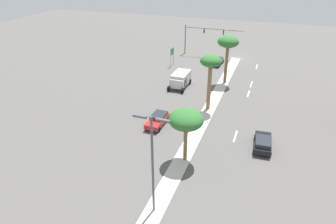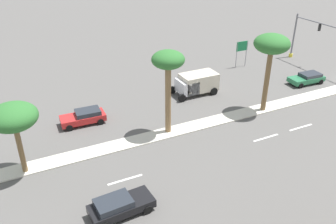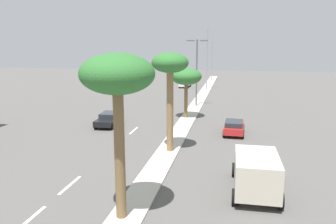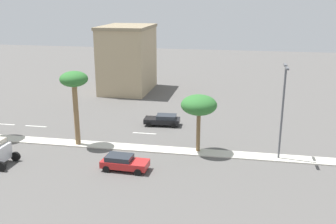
{
  "view_description": "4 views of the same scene",
  "coord_description": "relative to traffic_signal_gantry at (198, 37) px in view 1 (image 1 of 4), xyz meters",
  "views": [
    {
      "loc": [
        -7.64,
        64.29,
        19.59
      ],
      "look_at": [
        3.41,
        33.74,
        2.83
      ],
      "focal_mm": 32.35,
      "sensor_mm": 36.0,
      "label": 1
    },
    {
      "loc": [
        -25.42,
        38.39,
        17.27
      ],
      "look_at": [
        0.13,
        25.84,
        2.18
      ],
      "focal_mm": 37.79,
      "sensor_mm": 36.0,
      "label": 2
    },
    {
      "loc": [
        4.95,
        0.32,
        8.51
      ],
      "look_at": [
        0.09,
        25.52,
        3.35
      ],
      "focal_mm": 35.67,
      "sensor_mm": 36.0,
      "label": 3
    },
    {
      "loc": [
        36.76,
        42.53,
        15.27
      ],
      "look_at": [
        -1.42,
        35.26,
        3.72
      ],
      "focal_mm": 41.77,
      "sensor_mm": 36.0,
      "label": 4
    }
  ],
  "objects": [
    {
      "name": "palm_tree_center",
      "position": [
        -8.88,
        38.6,
        0.95
      ],
      "size": [
        3.6,
        3.6,
        5.84
      ],
      "color": "brown",
      "rests_on": "median_curb"
    },
    {
      "name": "lane_stripe_left",
      "position": [
        -13.27,
        31.87,
        -3.95
      ],
      "size": [
        0.2,
        2.8,
        0.01
      ],
      "primitive_type": "cube",
      "color": "silver",
      "rests_on": "ground"
    },
    {
      "name": "median_curb",
      "position": [
        -8.59,
        46.49,
        -3.89
      ],
      "size": [
        1.8,
        92.96,
        0.12
      ],
      "primitive_type": "cube",
      "color": "beige",
      "rests_on": "ground"
    },
    {
      "name": "sedan_black_trailing",
      "position": [
        -16.54,
        33.42,
        -3.22
      ],
      "size": [
        2.17,
        4.43,
        1.36
      ],
      "color": "black",
      "rests_on": "ground"
    },
    {
      "name": "directional_road_sign",
      "position": [
        2.79,
        9.24,
        -1.33
      ],
      "size": [
        0.1,
        1.77,
        3.59
      ],
      "color": "gray",
      "rests_on": "ground"
    },
    {
      "name": "lane_stripe_far",
      "position": [
        -13.27,
        18.19,
        -3.95
      ],
      "size": [
        0.2,
        2.8,
        0.01
      ],
      "primitive_type": "cube",
      "color": "silver",
      "rests_on": "ground"
    },
    {
      "name": "lane_stripe_outboard",
      "position": [
        -13.27,
        4.01,
        -3.95
      ],
      "size": [
        0.2,
        2.8,
        0.01
      ],
      "primitive_type": "cube",
      "color": "silver",
      "rests_on": "ground"
    },
    {
      "name": "ground_plane",
      "position": [
        -8.59,
        36.16,
        -3.95
      ],
      "size": [
        160.0,
        160.0,
        0.0
      ],
      "primitive_type": "plane",
      "color": "#565451"
    },
    {
      "name": "sedan_green_near",
      "position": [
        -5.5,
        5.39,
        -3.25
      ],
      "size": [
        2.24,
        4.5,
        1.27
      ],
      "color": "#287047",
      "rests_on": "ground"
    },
    {
      "name": "sedan_red_right",
      "position": [
        -3.29,
        32.43,
        -3.2
      ],
      "size": [
        2.1,
        4.34,
        1.38
      ],
      "color": "red",
      "rests_on": "ground"
    },
    {
      "name": "palm_tree_outboard",
      "position": [
        -8.39,
        25.8,
        2.76
      ],
      "size": [
        2.88,
        2.88,
        7.86
      ],
      "color": "olive",
      "rests_on": "median_curb"
    },
    {
      "name": "traffic_signal_gantry",
      "position": [
        0.0,
        0.0,
        0.0
      ],
      "size": [
        12.78,
        0.53,
        6.36
      ],
      "color": "slate",
      "rests_on": "ground"
    },
    {
      "name": "lane_stripe_rear",
      "position": [
        -13.27,
        13.91,
        -3.95
      ],
      "size": [
        0.2,
        2.8,
        0.01
      ],
      "primitive_type": "cube",
      "color": "silver",
      "rests_on": "ground"
    },
    {
      "name": "street_lamp_inboard",
      "position": [
        -8.51,
        46.54,
        1.57
      ],
      "size": [
        2.9,
        0.24,
        9.14
      ],
      "color": "#515459",
      "rests_on": "median_curb"
    },
    {
      "name": "box_truck",
      "position": [
        -2.09,
        19.23,
        -2.62
      ],
      "size": [
        2.67,
        5.32,
        2.4
      ],
      "color": "silver",
      "rests_on": "ground"
    },
    {
      "name": "palm_tree_rear",
      "position": [
        -8.82,
        14.9,
        3.01
      ],
      "size": [
        3.49,
        3.49,
        8.06
      ],
      "color": "brown",
      "rests_on": "median_curb"
    }
  ]
}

